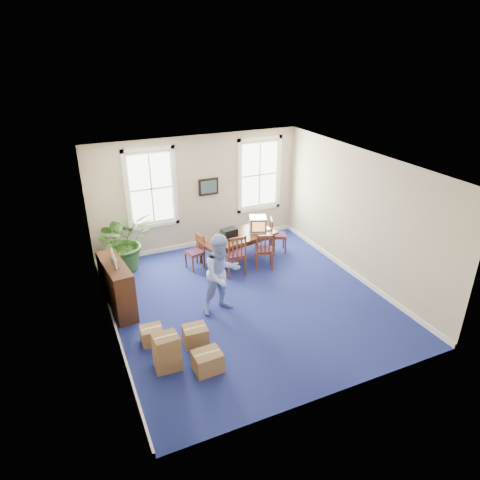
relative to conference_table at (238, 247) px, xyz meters
name	(u,v)px	position (x,y,z in m)	size (l,w,h in m)	color
floor	(247,299)	(-0.65, -1.96, -0.36)	(6.50, 6.50, 0.00)	navy
ceiling	(248,164)	(-0.65, -1.96, 2.84)	(6.50, 6.50, 0.00)	white
wall_back	(198,193)	(-0.65, 1.29, 1.24)	(6.50, 6.50, 0.00)	tan
wall_front	(337,317)	(-0.65, -5.21, 1.24)	(6.50, 6.50, 0.00)	tan
wall_left	(104,264)	(-3.65, -1.96, 1.24)	(6.50, 6.50, 0.00)	tan
wall_right	(359,216)	(2.35, -1.96, 1.24)	(6.50, 6.50, 0.00)	tan
baseboard_back	(200,243)	(-0.65, 1.26, -0.30)	(6.00, 0.04, 0.12)	white
baseboard_left	(116,329)	(-3.62, -1.96, -0.30)	(0.04, 6.50, 0.12)	white
baseboard_right	(351,272)	(2.32, -1.96, -0.30)	(0.04, 6.50, 0.12)	white
window_left	(151,189)	(-1.95, 1.27, 1.54)	(1.40, 0.12, 2.20)	white
window_right	(259,175)	(1.25, 1.27, 1.54)	(1.40, 0.12, 2.20)	white
wall_picture	(209,187)	(-0.35, 1.24, 1.39)	(0.58, 0.06, 0.48)	black
conference_table	(238,247)	(0.00, 0.00, 0.00)	(2.09, 0.95, 0.71)	#402316
crt_tv	(258,224)	(0.62, 0.05, 0.56)	(0.45, 0.49, 0.40)	#B7B7BC
game_console	(268,229)	(0.90, 0.00, 0.38)	(0.14, 0.17, 0.04)	white
equipment_bag	(229,232)	(-0.24, 0.05, 0.46)	(0.41, 0.27, 0.21)	black
chair_near_left	(234,254)	(-0.43, -0.71, 0.20)	(0.50, 0.50, 1.12)	brown
chair_near_right	(264,250)	(0.43, -0.71, 0.15)	(0.46, 0.46, 1.02)	brown
chair_end_left	(195,252)	(-1.24, 0.00, 0.10)	(0.41, 0.41, 0.91)	brown
chair_end_right	(278,235)	(1.24, 0.00, 0.13)	(0.44, 0.44, 0.98)	brown
man	(222,274)	(-1.32, -2.11, 0.56)	(0.89, 0.69, 1.83)	#91AAF5
credenza	(117,286)	(-3.40, -1.12, 0.23)	(0.43, 1.49, 1.17)	#402316
brochure_rack	(114,257)	(-3.38, -1.12, 0.94)	(0.10, 0.58, 0.26)	#99999E
potted_plant	(124,241)	(-2.89, 0.70, 0.43)	(1.41, 1.23, 1.57)	#27501A
cardboard_boxes	(175,345)	(-2.74, -3.33, 0.01)	(1.28, 1.28, 0.73)	olive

